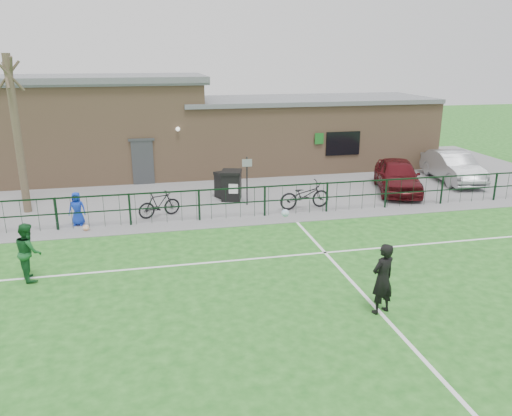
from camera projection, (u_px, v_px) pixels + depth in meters
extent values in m
plane|color=#1E5E1B|center=(302.00, 324.00, 11.49)|extent=(90.00, 90.00, 0.00)
cube|color=slate|center=(218.00, 183.00, 24.08)|extent=(34.00, 13.00, 0.02)
cube|color=white|center=(240.00, 219.00, 18.77)|extent=(28.00, 0.10, 0.01)
cube|color=white|center=(263.00, 258.00, 15.22)|extent=(28.00, 0.10, 0.01)
cube|color=white|center=(383.00, 315.00, 11.90)|extent=(0.10, 16.00, 0.01)
cube|color=black|center=(239.00, 203.00, 18.78)|extent=(28.00, 0.10, 1.20)
cylinder|color=#4C3E2E|center=(17.00, 136.00, 18.76)|extent=(0.30, 0.30, 6.00)
cube|color=black|center=(232.00, 186.00, 21.11)|extent=(0.98, 1.06, 1.17)
cube|color=black|center=(226.00, 186.00, 21.40)|extent=(0.94, 0.99, 1.03)
cylinder|color=black|center=(247.00, 181.00, 20.24)|extent=(0.08, 0.08, 2.00)
imported|color=#4F0E13|center=(397.00, 176.00, 22.29)|extent=(3.01, 4.63, 1.47)
imported|color=#94979B|center=(453.00, 167.00, 24.13)|extent=(2.09, 4.55, 1.44)
imported|color=black|center=(159.00, 204.00, 18.89)|extent=(1.72, 0.99, 1.00)
imported|color=black|center=(305.00, 195.00, 19.89)|extent=(2.15, 0.93, 1.10)
imported|color=#1335B9|center=(77.00, 209.00, 17.95)|extent=(0.65, 0.47, 1.22)
imported|color=black|center=(383.00, 279.00, 11.78)|extent=(0.75, 0.61, 1.77)
sphere|color=white|center=(285.00, 213.00, 14.16)|extent=(0.22, 0.22, 0.22)
imported|color=#175325|center=(28.00, 252.00, 13.60)|extent=(0.85, 0.95, 1.62)
sphere|color=silver|center=(86.00, 228.00, 17.52)|extent=(0.23, 0.23, 0.23)
cube|color=#9C7757|center=(210.00, 137.00, 26.37)|extent=(24.00, 5.00, 3.50)
cube|color=#9C7757|center=(81.00, 94.00, 24.39)|extent=(11.52, 5.00, 1.20)
cube|color=#585B60|center=(80.00, 78.00, 24.18)|extent=(12.02, 5.40, 0.28)
cube|color=#585B60|center=(306.00, 100.00, 26.90)|extent=(13.44, 5.30, 0.22)
cube|color=#383A3D|center=(143.00, 163.00, 23.50)|extent=(1.00, 0.08, 2.10)
cube|color=black|center=(343.00, 143.00, 25.38)|extent=(1.80, 0.08, 1.20)
cube|color=#19661E|center=(319.00, 139.00, 24.98)|extent=(0.45, 0.04, 0.55)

